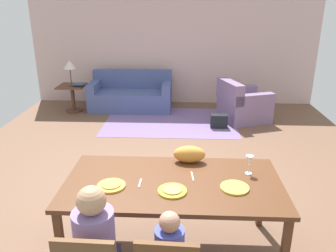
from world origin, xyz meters
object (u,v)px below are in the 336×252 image
side_table (73,94)px  plate_near_woman (235,188)px  table_lamp (70,65)px  dining_table (173,188)px  handbag (219,121)px  wine_glass (249,161)px  cat (189,154)px  plate_near_child (172,191)px  book_upper (78,84)px  plate_near_man (111,186)px  book_lower (79,84)px  couch (131,95)px  armchair (242,105)px

side_table → plate_near_woman: bearing=-57.2°
table_lamp → dining_table: bearing=-61.8°
handbag → wine_glass: bearing=-91.0°
side_table → table_lamp: (-0.00, 0.00, 0.63)m
cat → side_table: cat is taller
plate_near_child → cat: cat is taller
plate_near_child → wine_glass: 0.80m
book_upper → handbag: (2.93, -0.84, -0.49)m
plate_near_man → book_lower: bearing=110.1°
cat → side_table: 4.70m
cat → plate_near_child: bearing=-104.2°
couch → handbag: 2.20m
dining_table → cat: cat is taller
cat → plate_near_woman: bearing=-52.2°
plate_near_child → cat: size_ratio=0.78×
wine_glass → couch: (-1.80, 4.44, -0.59)m
armchair → book_upper: 3.46m
dining_table → table_lamp: bearing=118.2°
dining_table → side_table: 4.96m
cat → handbag: cat is taller
plate_near_woman → couch: (-1.63, 4.72, -0.47)m
plate_near_woman → couch: size_ratio=0.14×
wine_glass → table_lamp: table_lamp is taller
armchair → book_lower: armchair is taller
couch → side_table: 1.27m
dining_table → book_upper: (-2.17, 4.30, -0.07)m
plate_near_woman → cat: cat is taller
cat → couch: bearing=106.6°
cat → couch: 4.43m
dining_table → wine_glass: 0.76m
plate_near_child → handbag: bearing=78.2°
table_lamp → side_table: bearing=0.0°
plate_near_child → armchair: bearing=73.0°
handbag → plate_near_child: bearing=-101.8°
cat → book_lower: cat is taller
cat → armchair: cat is taller
plate_near_child → side_table: size_ratio=0.43×
book_upper → handbag: bearing=-16.0°
cat → table_lamp: table_lamp is taller
armchair → book_lower: size_ratio=4.95×
armchair → book_upper: bearing=174.0°
plate_near_man → book_lower: size_ratio=1.14×
plate_near_man → handbag: (1.30, 3.58, -0.64)m
wine_glass → handbag: 3.37m
cat → dining_table: bearing=-110.2°
book_upper → cat: bearing=-59.3°
wine_glass → armchair: (0.56, 3.76, -0.57)m
dining_table → wine_glass: bearing=14.3°
couch → handbag: couch is taller
dining_table → plate_near_child: plate_near_child is taller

